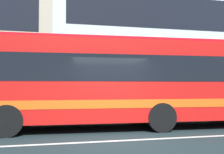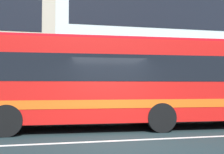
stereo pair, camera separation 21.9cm
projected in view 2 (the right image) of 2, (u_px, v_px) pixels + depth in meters
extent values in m
plane|color=#1F2F30|center=(117.00, 141.00, 7.43)|extent=(160.00, 160.00, 0.00)
cube|color=silver|center=(117.00, 141.00, 7.43)|extent=(60.00, 0.16, 0.01)
cube|color=#30522D|center=(62.00, 107.00, 12.75)|extent=(21.31, 1.10, 1.12)
cube|color=silver|center=(171.00, 40.00, 25.41)|extent=(22.01, 11.47, 12.21)
cube|color=black|center=(203.00, 14.00, 19.81)|extent=(20.25, 0.04, 2.44)
cube|color=red|center=(134.00, 81.00, 9.90)|extent=(10.82, 3.04, 2.81)
cube|color=black|center=(134.00, 70.00, 9.91)|extent=(10.18, 3.03, 0.90)
cube|color=#EC5914|center=(134.00, 102.00, 9.87)|extent=(10.61, 3.05, 0.28)
cube|color=red|center=(134.00, 43.00, 9.95)|extent=(10.37, 2.62, 0.12)
cylinder|color=black|center=(7.00, 120.00, 8.05)|extent=(1.01, 0.33, 1.00)
cylinder|color=black|center=(21.00, 113.00, 10.32)|extent=(1.01, 0.33, 1.00)
cylinder|color=black|center=(161.00, 118.00, 8.82)|extent=(1.01, 0.33, 1.00)
cylinder|color=black|center=(143.00, 111.00, 11.09)|extent=(1.01, 0.33, 1.00)
cylinder|color=black|center=(223.00, 110.00, 11.65)|extent=(1.01, 0.33, 1.00)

